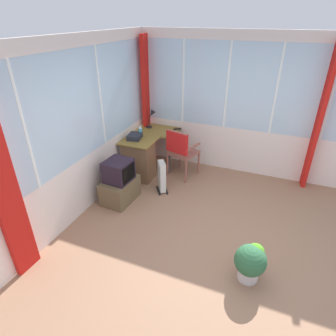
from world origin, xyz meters
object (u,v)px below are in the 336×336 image
object	(u,v)px
tv_remote	(177,129)
tv_on_stand	(120,183)
desk	(139,158)
paper_tray	(135,136)
space_heater	(162,176)
potted_plant	(251,261)
wooden_armchair	(180,148)
spray_bottle	(140,131)
desk_lamp	(153,116)

from	to	relation	value
tv_remote	tv_on_stand	size ratio (longest dim) A/B	0.20
desk	paper_tray	distance (m)	0.42
tv_remote	space_heater	world-z (taller)	tv_remote
tv_remote	space_heater	distance (m)	1.22
desk	potted_plant	world-z (taller)	desk
tv_remote	desk	bearing A→B (deg)	117.38
desk	wooden_armchair	xyz separation A→B (m)	(0.26, -0.72, 0.21)
potted_plant	tv_on_stand	bearing A→B (deg)	69.25
tv_remote	paper_tray	bearing A→B (deg)	110.15
paper_tray	space_heater	xyz separation A→B (m)	(-0.36, -0.70, -0.51)
spray_bottle	potted_plant	xyz separation A→B (m)	(-1.92, -2.40, -0.59)
paper_tray	tv_on_stand	bearing A→B (deg)	-169.88
paper_tray	space_heater	bearing A→B (deg)	-117.54
paper_tray	tv_remote	bearing A→B (deg)	-37.15
desk	spray_bottle	world-z (taller)	spray_bottle
potted_plant	tv_remote	bearing A→B (deg)	36.63
desk_lamp	paper_tray	distance (m)	0.75
tv_on_stand	desk	bearing A→B (deg)	3.79
tv_remote	spray_bottle	bearing A→B (deg)	105.66
tv_remote	paper_tray	distance (m)	0.94
potted_plant	spray_bottle	bearing A→B (deg)	51.31
tv_on_stand	paper_tray	bearing A→B (deg)	10.12
spray_bottle	desk_lamp	bearing A→B (deg)	0.11
space_heater	desk_lamp	bearing A→B (deg)	31.24
potted_plant	desk_lamp	bearing A→B (deg)	43.98
tv_remote	potted_plant	size ratio (longest dim) A/B	0.31
desk_lamp	wooden_armchair	distance (m)	1.01
spray_bottle	tv_on_stand	world-z (taller)	spray_bottle
desk	potted_plant	bearing A→B (deg)	-126.22
tv_remote	desk_lamp	bearing A→B (deg)	60.46
desk	wooden_armchair	size ratio (longest dim) A/B	1.25
tv_remote	potted_plant	world-z (taller)	tv_remote
tv_remote	tv_on_stand	distance (m)	1.76
desk_lamp	tv_on_stand	size ratio (longest dim) A/B	0.48
spray_bottle	desk	bearing A→B (deg)	-162.99
paper_tray	tv_on_stand	world-z (taller)	paper_tray
desk_lamp	tv_on_stand	distance (m)	1.76
space_heater	desk	bearing A→B (deg)	62.51
desk	potted_plant	distance (m)	2.90
desk	tv_on_stand	xyz separation A→B (m)	(-0.85, -0.06, -0.08)
desk_lamp	spray_bottle	size ratio (longest dim) A/B	1.69
tv_remote	space_heater	xyz separation A→B (m)	(-1.12, -0.13, -0.48)
desk_lamp	spray_bottle	world-z (taller)	desk_lamp
desk	tv_remote	xyz separation A→B (m)	(0.81, -0.46, 0.37)
desk	spray_bottle	xyz separation A→B (m)	(0.21, 0.06, 0.46)
desk	tv_on_stand	bearing A→B (deg)	-176.21
desk	tv_remote	distance (m)	1.00
desk	tv_on_stand	distance (m)	0.85
paper_tray	wooden_armchair	distance (m)	0.87
tv_on_stand	space_heater	size ratio (longest dim) A/B	1.28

